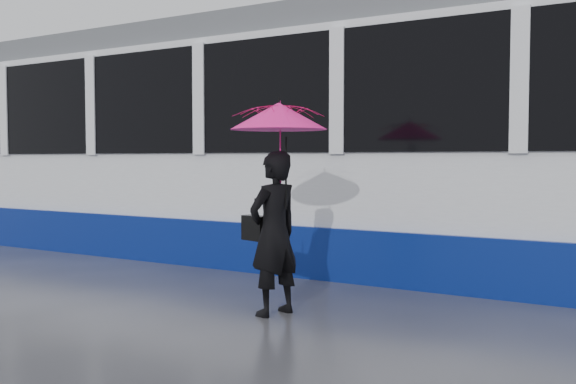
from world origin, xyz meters
The scene contains 5 objects.
ground centered at (0.00, 0.00, 0.00)m, with size 90.00×90.00×0.00m, color #2E2F34.
rails centered at (0.00, 2.50, 0.01)m, with size 34.00×1.51×0.02m.
woman centered at (1.58, -0.44, 0.75)m, with size 0.55×0.36×1.49m, color black.
umbrella centered at (1.63, -0.44, 1.64)m, with size 1.08×1.08×1.01m.
handbag centered at (1.36, -0.42, 0.78)m, with size 0.29×0.18×0.41m.
Camera 1 is at (4.64, -5.36, 1.43)m, focal length 40.00 mm.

